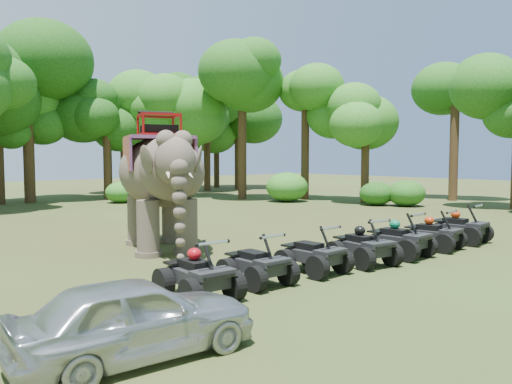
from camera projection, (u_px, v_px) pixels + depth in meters
ground at (283, 261)px, 14.06m from camera, size 110.00×110.00×0.00m
elephant at (160, 180)px, 15.83m from camera, size 3.86×5.70×4.40m
parked_car at (135, 317)px, 7.26m from camera, size 3.67×1.69×1.22m
atv_0 at (198, 268)px, 10.33m from camera, size 1.32×1.78×1.29m
atv_1 at (257, 258)px, 11.52m from camera, size 1.21×1.65×1.22m
atv_2 at (313, 249)px, 12.63m from camera, size 1.33×1.75×1.25m
atv_3 at (364, 241)px, 13.62m from camera, size 1.49×1.90×1.29m
atv_4 at (399, 234)px, 14.68m from camera, size 1.45×1.90×1.34m
atv_5 at (434, 229)px, 15.89m from camera, size 1.48×1.88×1.28m
atv_6 at (460, 223)px, 17.13m from camera, size 1.54×1.98×1.36m
tree_0 at (30, 152)px, 32.13m from camera, size 4.59×4.59×6.55m
tree_1 at (107, 144)px, 34.60m from camera, size 5.38×5.38×7.68m
tree_2 at (176, 140)px, 36.23m from camera, size 5.86×5.86×8.38m
tree_3 at (242, 128)px, 34.64m from camera, size 6.94×6.94×9.92m
tree_4 at (305, 139)px, 34.48m from camera, size 5.82×5.82×8.32m
tree_5 at (365, 146)px, 31.88m from camera, size 5.09×5.09×7.27m
tree_6 at (455, 130)px, 33.43m from camera, size 6.65×6.65×9.49m
tree_28 at (108, 148)px, 40.71m from camera, size 5.20×5.20×7.43m
tree_30 at (27, 119)px, 31.56m from camera, size 7.45×7.45×10.65m
tree_33 at (207, 137)px, 43.31m from camera, size 6.57×6.57×9.39m
tree_35 at (146, 142)px, 36.74m from camera, size 5.62×5.62×8.03m
tree_36 at (29, 142)px, 33.70m from camera, size 5.50×5.50×7.86m
tree_37 at (178, 139)px, 45.60m from camera, size 6.44×6.44×9.20m
tree_39 at (238, 136)px, 45.59m from camera, size 6.84×6.84×9.78m
tree_40 at (216, 147)px, 48.03m from camera, size 5.52×5.52×7.88m
tree_41 at (123, 150)px, 42.66m from camera, size 5.01×5.01×7.15m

